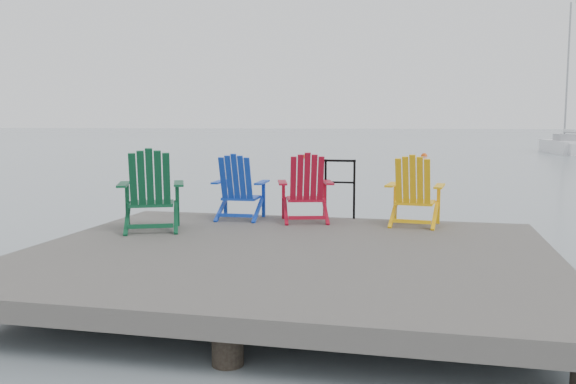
% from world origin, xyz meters
% --- Properties ---
extents(ground, '(400.00, 400.00, 0.00)m').
position_xyz_m(ground, '(0.00, 0.00, 0.00)').
color(ground, gray).
rests_on(ground, ground).
extents(dock, '(6.00, 5.00, 1.40)m').
position_xyz_m(dock, '(0.00, 0.00, 0.35)').
color(dock, '#302D2B').
rests_on(dock, ground).
extents(handrail, '(0.48, 0.04, 0.90)m').
position_xyz_m(handrail, '(0.25, 2.45, 1.04)').
color(handrail, black).
rests_on(handrail, dock).
extents(chair_green, '(1.06, 1.01, 1.09)m').
position_xyz_m(chair_green, '(-2.06, 0.77, 1.05)').
color(chair_green, '#0B4025').
rests_on(chair_green, dock).
extents(chair_blue, '(0.80, 0.74, 0.97)m').
position_xyz_m(chair_blue, '(-1.21, 1.97, 0.99)').
color(chair_blue, '#1137B0').
rests_on(chair_blue, dock).
extents(chair_red, '(0.93, 0.88, 1.00)m').
position_xyz_m(chair_red, '(-0.18, 1.97, 1.00)').
color(chair_red, maroon).
rests_on(chair_red, dock).
extents(chair_yellow, '(0.84, 0.79, 0.99)m').
position_xyz_m(chair_yellow, '(1.37, 1.97, 1.00)').
color(chair_yellow, '#F1AE0D').
rests_on(chair_yellow, dock).
extents(sailboat_near, '(2.10, 7.17, 9.99)m').
position_xyz_m(sailboat_near, '(10.38, 36.32, 0.36)').
color(sailboat_near, silver).
rests_on(sailboat_near, ground).
extents(buoy_b, '(0.37, 0.37, 0.37)m').
position_xyz_m(buoy_b, '(-5.18, 27.13, 0.00)').
color(buoy_b, '#C53B0B').
rests_on(buoy_b, ground).
extents(buoy_d, '(0.38, 0.38, 0.38)m').
position_xyz_m(buoy_d, '(1.38, 29.91, 0.00)').
color(buoy_d, '#DA4B0C').
rests_on(buoy_d, ground).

